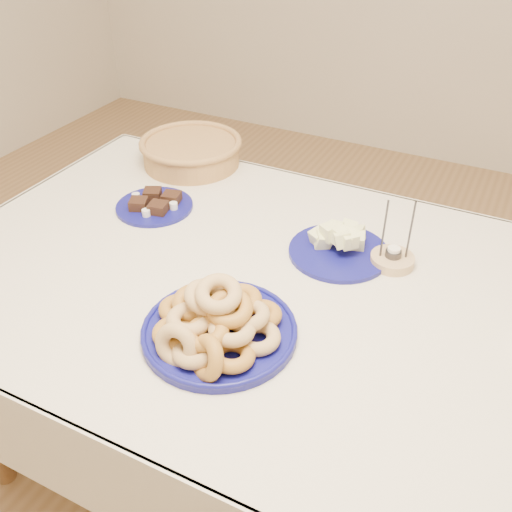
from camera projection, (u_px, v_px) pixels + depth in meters
name	position (u px, v px, depth m)	size (l,w,h in m)	color
ground	(263.00, 464.00, 1.82)	(5.00, 5.00, 0.00)	olive
dining_table	(265.00, 312.00, 1.45)	(1.71, 1.11, 0.75)	brown
donut_platter	(217.00, 324.00, 1.20)	(0.39, 0.39, 0.15)	navy
melon_plate	(340.00, 244.00, 1.47)	(0.34, 0.34, 0.09)	navy
brownie_plate	(155.00, 205.00, 1.66)	(0.27, 0.27, 0.04)	navy
wicker_basket	(191.00, 151.00, 1.88)	(0.37, 0.37, 0.09)	olive
candle_holder	(392.00, 259.00, 1.43)	(0.14, 0.14, 0.18)	tan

